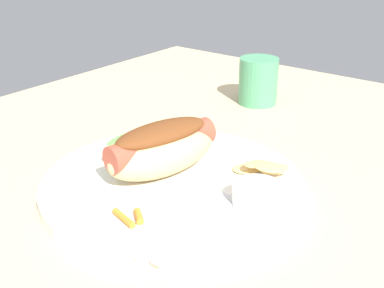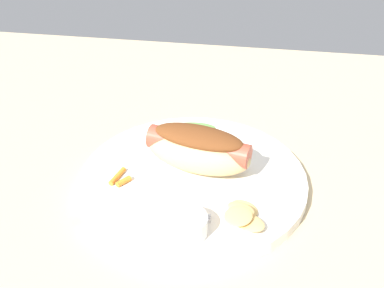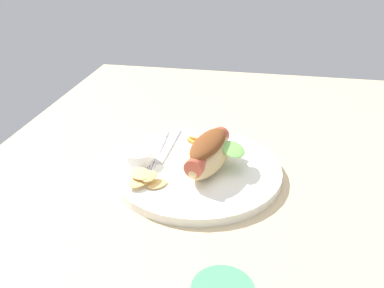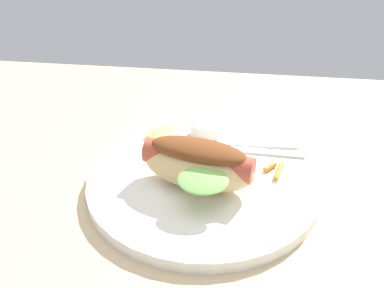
{
  "view_description": "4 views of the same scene",
  "coord_description": "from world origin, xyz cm",
  "px_view_note": "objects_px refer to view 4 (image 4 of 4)",
  "views": [
    {
      "loc": [
        39.45,
        36.49,
        29.85
      ],
      "look_at": [
        -2.86,
        3.93,
        6.25
      ],
      "focal_mm": 48.27,
      "sensor_mm": 36.0,
      "label": 1
    },
    {
      "loc": [
        -10.4,
        59.81,
        46.91
      ],
      "look_at": [
        -1.38,
        0.5,
        5.97
      ],
      "focal_mm": 50.98,
      "sensor_mm": 36.0,
      "label": 2
    },
    {
      "loc": [
        -64.46,
        -8.89,
        40.42
      ],
      "look_at": [
        -1.41,
        3.07,
        6.02
      ],
      "focal_mm": 37.72,
      "sensor_mm": 36.0,
      "label": 3
    },
    {
      "loc": [
        3.02,
        -42.22,
        33.32
      ],
      "look_at": [
        -3.26,
        2.24,
        6.32
      ],
      "focal_mm": 37.89,
      "sensor_mm": 36.0,
      "label": 4
    }
  ],
  "objects_px": {
    "hot_dog": "(198,163)",
    "fork": "(245,144)",
    "chips_pile": "(161,137)",
    "carrot_garnish": "(275,170)",
    "knife": "(254,151)",
    "sauce_ramekin": "(206,129)",
    "plate": "(203,181)"
  },
  "relations": [
    {
      "from": "fork",
      "to": "carrot_garnish",
      "type": "distance_m",
      "value": 0.08
    },
    {
      "from": "plate",
      "to": "hot_dog",
      "type": "distance_m",
      "value": 0.05
    },
    {
      "from": "plate",
      "to": "fork",
      "type": "distance_m",
      "value": 0.1
    },
    {
      "from": "knife",
      "to": "chips_pile",
      "type": "bearing_deg",
      "value": -1.19
    },
    {
      "from": "carrot_garnish",
      "to": "knife",
      "type": "bearing_deg",
      "value": 120.67
    },
    {
      "from": "plate",
      "to": "fork",
      "type": "xyz_separation_m",
      "value": [
        0.05,
        0.09,
        0.01
      ]
    },
    {
      "from": "fork",
      "to": "knife",
      "type": "xyz_separation_m",
      "value": [
        0.01,
        -0.02,
        -0.0
      ]
    },
    {
      "from": "knife",
      "to": "carrot_garnish",
      "type": "xyz_separation_m",
      "value": [
        0.03,
        -0.05,
        0.0
      ]
    },
    {
      "from": "sauce_ramekin",
      "to": "carrot_garnish",
      "type": "distance_m",
      "value": 0.13
    },
    {
      "from": "sauce_ramekin",
      "to": "fork",
      "type": "bearing_deg",
      "value": -19.22
    },
    {
      "from": "sauce_ramekin",
      "to": "knife",
      "type": "distance_m",
      "value": 0.08
    },
    {
      "from": "sauce_ramekin",
      "to": "chips_pile",
      "type": "xyz_separation_m",
      "value": [
        -0.07,
        -0.03,
        -0.0
      ]
    },
    {
      "from": "hot_dog",
      "to": "fork",
      "type": "relative_size",
      "value": 0.92
    },
    {
      "from": "sauce_ramekin",
      "to": "chips_pile",
      "type": "height_order",
      "value": "sauce_ramekin"
    },
    {
      "from": "hot_dog",
      "to": "fork",
      "type": "bearing_deg",
      "value": -105.46
    },
    {
      "from": "fork",
      "to": "plate",
      "type": "bearing_deg",
      "value": 54.81
    },
    {
      "from": "hot_dog",
      "to": "carrot_garnish",
      "type": "bearing_deg",
      "value": -143.56
    },
    {
      "from": "sauce_ramekin",
      "to": "knife",
      "type": "relative_size",
      "value": 0.36
    },
    {
      "from": "plate",
      "to": "carrot_garnish",
      "type": "bearing_deg",
      "value": 13.25
    },
    {
      "from": "fork",
      "to": "chips_pile",
      "type": "height_order",
      "value": "chips_pile"
    },
    {
      "from": "knife",
      "to": "fork",
      "type": "bearing_deg",
      "value": -49.62
    },
    {
      "from": "hot_dog",
      "to": "fork",
      "type": "distance_m",
      "value": 0.13
    },
    {
      "from": "plate",
      "to": "knife",
      "type": "relative_size",
      "value": 2.13
    },
    {
      "from": "fork",
      "to": "knife",
      "type": "distance_m",
      "value": 0.02
    },
    {
      "from": "plate",
      "to": "sauce_ramekin",
      "type": "height_order",
      "value": "sauce_ramekin"
    },
    {
      "from": "fork",
      "to": "knife",
      "type": "relative_size",
      "value": 1.17
    },
    {
      "from": "chips_pile",
      "to": "carrot_garnish",
      "type": "height_order",
      "value": "chips_pile"
    },
    {
      "from": "chips_pile",
      "to": "sauce_ramekin",
      "type": "bearing_deg",
      "value": 25.38
    },
    {
      "from": "plate",
      "to": "chips_pile",
      "type": "height_order",
      "value": "chips_pile"
    },
    {
      "from": "hot_dog",
      "to": "sauce_ramekin",
      "type": "relative_size",
      "value": 3.0
    },
    {
      "from": "hot_dog",
      "to": "knife",
      "type": "bearing_deg",
      "value": -115.44
    },
    {
      "from": "plate",
      "to": "hot_dog",
      "type": "relative_size",
      "value": 1.97
    }
  ]
}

